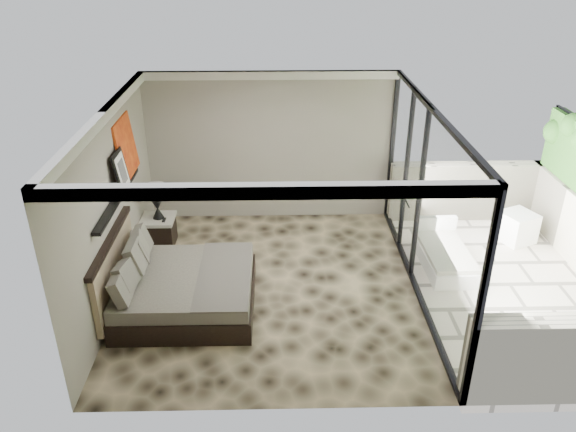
{
  "coord_description": "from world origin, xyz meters",
  "views": [
    {
      "loc": [
        0.11,
        -7.28,
        4.9
      ],
      "look_at": [
        0.28,
        0.4,
        1.04
      ],
      "focal_mm": 35.0,
      "sensor_mm": 36.0,
      "label": 1
    }
  ],
  "objects_px": {
    "ottoman": "(517,227)",
    "bed": "(179,287)",
    "nightstand": "(159,230)",
    "lounger": "(444,255)",
    "table_lamp": "(156,197)"
  },
  "relations": [
    {
      "from": "nightstand",
      "to": "table_lamp",
      "type": "bearing_deg",
      "value": -11.49
    },
    {
      "from": "bed",
      "to": "ottoman",
      "type": "xyz_separation_m",
      "value": [
        5.68,
        1.86,
        -0.06
      ]
    },
    {
      "from": "table_lamp",
      "to": "lounger",
      "type": "xyz_separation_m",
      "value": [
        4.79,
        -0.8,
        -0.74
      ]
    },
    {
      "from": "nightstand",
      "to": "lounger",
      "type": "bearing_deg",
      "value": -6.83
    },
    {
      "from": "nightstand",
      "to": "bed",
      "type": "bearing_deg",
      "value": -68.71
    },
    {
      "from": "lounger",
      "to": "nightstand",
      "type": "bearing_deg",
      "value": 168.92
    },
    {
      "from": "ottoman",
      "to": "nightstand",
      "type": "bearing_deg",
      "value": 179.88
    },
    {
      "from": "nightstand",
      "to": "lounger",
      "type": "distance_m",
      "value": 4.88
    },
    {
      "from": "nightstand",
      "to": "ottoman",
      "type": "distance_m",
      "value": 6.31
    },
    {
      "from": "nightstand",
      "to": "table_lamp",
      "type": "height_order",
      "value": "table_lamp"
    },
    {
      "from": "ottoman",
      "to": "bed",
      "type": "bearing_deg",
      "value": -161.86
    },
    {
      "from": "bed",
      "to": "lounger",
      "type": "bearing_deg",
      "value": 14.34
    },
    {
      "from": "nightstand",
      "to": "table_lamp",
      "type": "xyz_separation_m",
      "value": [
        0.02,
        -0.0,
        0.63
      ]
    },
    {
      "from": "ottoman",
      "to": "lounger",
      "type": "relative_size",
      "value": 0.36
    },
    {
      "from": "nightstand",
      "to": "ottoman",
      "type": "relative_size",
      "value": 1.06
    }
  ]
}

